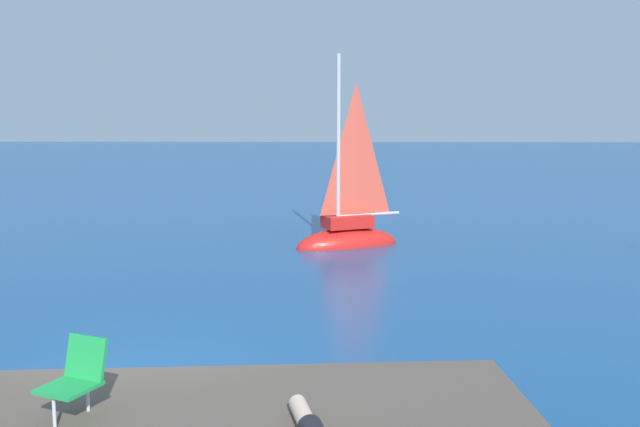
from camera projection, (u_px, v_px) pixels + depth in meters
name	position (u px, v px, depth m)	size (l,w,h in m)	color
ground_plane	(141.00, 380.00, 10.58)	(160.00, 160.00, 0.00)	navy
boulder_seaward	(462.00, 410.00, 9.52)	(1.00, 0.80, 0.55)	brown
boulder_inland	(199.00, 409.00, 9.55)	(1.14, 0.91, 0.63)	brown
sailboat_near	(348.00, 235.00, 20.95)	(3.29, 2.24, 5.95)	red
beach_chair	(77.00, 375.00, 7.40)	(0.68, 0.74, 0.80)	green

